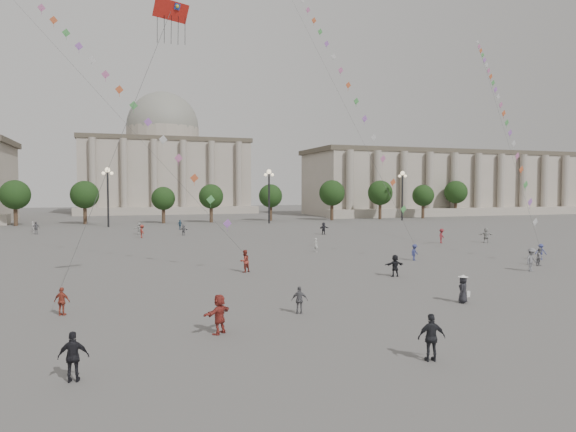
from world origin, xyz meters
name	(u,v)px	position (x,y,z in m)	size (l,w,h in m)	color
ground	(362,304)	(0.00, 0.00, 0.00)	(360.00, 360.00, 0.00)	#4E4C4A
hall_east	(451,183)	(75.00, 93.89, 8.43)	(84.00, 26.22, 17.20)	#A19987
hall_central	(164,164)	(0.00, 129.22, 14.23)	(48.30, 34.30, 35.50)	#A19987
tree_row	(187,196)	(0.00, 78.00, 5.39)	(137.12, 5.12, 8.00)	#3B291D
lamp_post_mid_west	(108,186)	(-15.00, 70.00, 7.35)	(2.00, 0.90, 10.65)	#262628
lamp_post_mid_east	(269,186)	(15.00, 70.00, 7.35)	(2.00, 0.90, 10.65)	#262628
lamp_post_far_east	(402,186)	(45.00, 70.00, 7.35)	(2.00, 0.90, 10.65)	#262628
person_crowd_0	(180,225)	(-3.54, 60.06, 0.83)	(0.97, 0.40, 1.65)	#2F4F69
person_crowd_3	(395,266)	(6.72, 7.71, 0.85)	(1.58, 0.50, 1.70)	black
person_crowd_4	(139,228)	(-10.43, 52.51, 0.89)	(1.66, 0.53, 1.79)	beige
person_crowd_6	(532,260)	(18.68, 6.32, 0.97)	(1.25, 0.72, 1.93)	slate
person_crowd_7	(486,235)	(30.60, 26.14, 0.95)	(1.77, 0.56, 1.91)	#B0AFAC
person_crowd_8	(442,236)	(24.93, 27.43, 0.92)	(1.19, 0.68, 1.84)	maroon
person_crowd_9	(324,228)	(15.70, 43.65, 0.91)	(1.69, 0.54, 1.83)	#232228
person_crowd_10	(33,227)	(-26.14, 62.29, 0.84)	(0.61, 0.40, 1.68)	#B8B7B3
person_crowd_12	(184,230)	(-4.34, 48.85, 0.80)	(1.48, 0.47, 1.60)	slate
person_crowd_13	(316,245)	(6.68, 24.15, 0.76)	(0.55, 0.36, 1.51)	silver
person_crowd_14	(541,252)	(24.80, 11.50, 0.77)	(1.00, 0.57, 1.55)	#394081
person_crowd_16	(36,228)	(-25.12, 57.73, 0.94)	(1.10, 0.46, 1.88)	slate
person_crowd_17	(142,231)	(-10.31, 46.72, 0.93)	(1.20, 0.69, 1.85)	maroon
tourist_0	(62,301)	(-16.54, 2.59, 0.76)	(0.89, 0.37, 1.52)	#9D3C2A
tourist_1	(432,337)	(-2.04, -10.00, 0.94)	(1.10, 0.46, 1.88)	black
tourist_2	(219,314)	(-9.22, -3.56, 0.93)	(1.73, 0.55, 1.87)	maroon
tourist_3	(300,300)	(-4.33, -1.10, 0.75)	(0.87, 0.36, 1.49)	#58575C
tourist_4	(73,357)	(-15.22, -7.85, 0.90)	(1.05, 0.44, 1.79)	black
kite_flyer_0	(245,261)	(-3.83, 13.43, 0.91)	(0.89, 0.69, 1.82)	maroon
kite_flyer_1	(415,252)	(13.12, 15.02, 0.78)	(1.01, 0.58, 1.56)	navy
kite_flyer_2	(540,257)	(21.83, 8.59, 0.79)	(0.77, 0.60, 1.58)	slate
hat_person	(463,289)	(5.78, -1.73, 0.86)	(0.94, 0.92, 1.69)	black
dragon_kite	(170,25)	(-10.52, 4.19, 16.41)	(4.16, 1.51, 16.85)	#AF1912
kite_train_west	(36,9)	(-20.83, 29.63, 24.48)	(32.49, 30.50, 61.53)	#3F3F3F
kite_train_mid	(305,12)	(11.14, 39.44, 30.82)	(4.43, 45.61, 70.95)	#3F3F3F
kite_train_east	(498,101)	(33.53, 27.89, 18.20)	(22.12, 35.46, 52.56)	#3F3F3F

